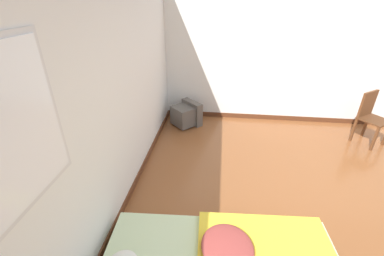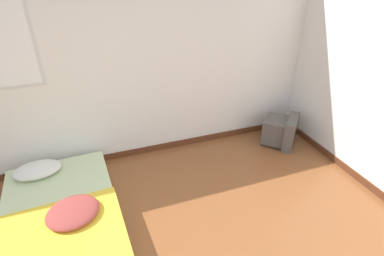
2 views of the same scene
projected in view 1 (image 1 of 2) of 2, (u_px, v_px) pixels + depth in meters
The scene contains 5 objects.
ground_plane at pixel (342, 234), 2.71m from camera, with size 20.00×20.00×0.00m, color brown.
wall_back at pixel (100, 113), 2.35m from camera, with size 7.94×0.08×2.60m.
wall_right at pixel (300, 54), 4.56m from camera, with size 0.08×7.25×2.60m.
crt_tv at pixel (187, 114), 4.87m from camera, with size 0.63×0.63×0.44m.
wooden_chair at pixel (370, 114), 4.20m from camera, with size 0.55×0.55×0.86m.
Camera 1 is at (-2.04, 1.36, 2.27)m, focal length 24.00 mm.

